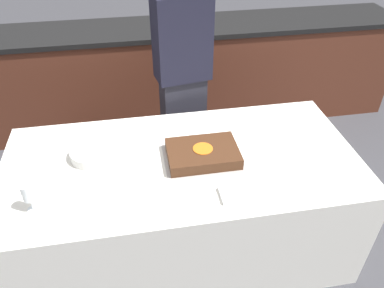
% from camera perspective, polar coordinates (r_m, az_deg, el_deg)
% --- Properties ---
extents(ground_plane, '(14.00, 14.00, 0.00)m').
position_cam_1_polar(ground_plane, '(2.58, -1.31, -14.84)').
color(ground_plane, '#424247').
extents(back_counter, '(4.40, 0.58, 0.92)m').
position_cam_1_polar(back_counter, '(3.50, -5.41, 10.31)').
color(back_counter, '#5B2D1E').
rests_on(back_counter, ground_plane).
extents(dining_table, '(1.96, 0.94, 0.72)m').
position_cam_1_polar(dining_table, '(2.31, -1.43, -9.32)').
color(dining_table, white).
rests_on(dining_table, ground_plane).
extents(cake, '(0.43, 0.31, 0.07)m').
position_cam_1_polar(cake, '(2.05, 1.65, -1.50)').
color(cake, '#B7B2AD').
rests_on(cake, dining_table).
extents(plate_stack, '(0.24, 0.24, 0.05)m').
position_cam_1_polar(plate_stack, '(2.13, -14.97, -1.34)').
color(plate_stack, white).
rests_on(plate_stack, dining_table).
extents(wine_glass, '(0.06, 0.06, 0.16)m').
position_cam_1_polar(wine_glass, '(1.87, -23.75, -6.91)').
color(wine_glass, white).
rests_on(wine_glass, dining_table).
extents(side_plate_near_cake, '(0.20, 0.20, 0.00)m').
position_cam_1_polar(side_plate_near_cake, '(2.31, 0.75, 2.67)').
color(side_plate_near_cake, white).
rests_on(side_plate_near_cake, dining_table).
extents(side_plate_right_edge, '(0.20, 0.20, 0.00)m').
position_cam_1_polar(side_plate_right_edge, '(2.29, 17.58, 0.34)').
color(side_plate_right_edge, white).
rests_on(side_plate_right_edge, dining_table).
extents(utensil_pile, '(0.16, 0.12, 0.02)m').
position_cam_1_polar(utensil_pile, '(1.86, 6.68, -7.57)').
color(utensil_pile, white).
rests_on(utensil_pile, dining_table).
extents(person_cutting_cake, '(0.38, 0.26, 1.61)m').
position_cam_1_polar(person_cutting_cake, '(2.58, -1.42, 9.66)').
color(person_cutting_cake, '#282833').
rests_on(person_cutting_cake, ground_plane).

